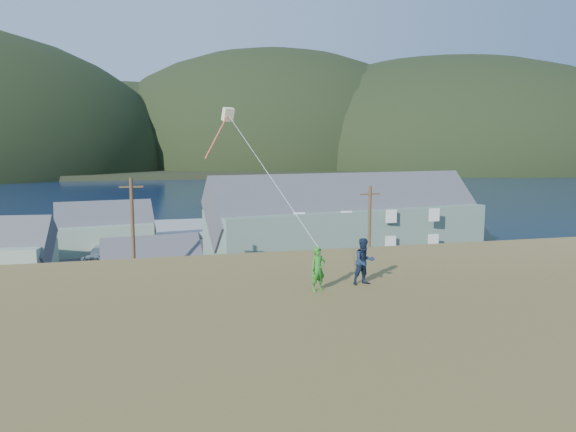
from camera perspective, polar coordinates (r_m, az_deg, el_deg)
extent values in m
plane|color=#0A1638|center=(37.22, -9.34, -11.29)|extent=(900.00, 900.00, 0.00)
cube|color=#4C3D19|center=(35.32, -9.06, -12.24)|extent=(110.00, 8.00, 0.10)
cube|color=#28282B|center=(53.56, -10.85, -5.46)|extent=(72.00, 36.00, 0.12)
cube|color=gray|center=(76.11, -16.35, -1.52)|extent=(26.00, 14.00, 0.90)
cube|color=black|center=(365.34, -13.63, 5.51)|extent=(900.00, 320.00, 2.00)
ellipsoid|color=black|center=(335.76, -17.03, 5.41)|extent=(200.00, 180.00, 100.00)
ellipsoid|color=black|center=(333.34, -1.40, 5.72)|extent=(230.00, 207.00, 142.60)
ellipsoid|color=black|center=(355.80, 16.98, 5.51)|extent=(280.00, 252.00, 134.40)
ellipsoid|color=black|center=(451.71, 28.21, 5.29)|extent=(240.00, 216.00, 100.80)
cube|color=slate|center=(58.00, 6.75, -1.64)|extent=(32.20, 13.95, 5.34)
cube|color=#47474C|center=(57.50, 6.82, 2.39)|extent=(32.67, 13.87, 8.73)
cube|color=white|center=(42.24, -14.74, -6.98)|extent=(7.82, 6.11, 2.85)
cube|color=#47474C|center=(41.77, -14.83, -4.14)|extent=(8.31, 6.13, 5.04)
cube|color=gray|center=(63.11, -19.59, -2.24)|extent=(11.05, 7.68, 3.26)
cube|color=#47474C|center=(62.75, -19.69, 0.05)|extent=(11.53, 7.69, 6.05)
cylinder|color=#47331E|center=(37.36, -16.78, -3.47)|extent=(0.24, 0.24, 9.80)
cylinder|color=#47331E|center=(40.54, 9.00, -3.04)|extent=(0.24, 0.24, 8.93)
imported|color=white|center=(54.04, -20.92, -4.91)|extent=(2.76, 5.05, 1.34)
imported|color=black|center=(54.38, -17.78, -4.70)|extent=(2.34, 4.80, 1.34)
imported|color=navy|center=(53.88, -10.84, -4.49)|extent=(2.21, 4.61, 1.52)
imported|color=silver|center=(59.22, -20.24, -3.82)|extent=(2.12, 4.77, 1.36)
imported|color=silver|center=(57.36, -28.09, -4.52)|extent=(1.93, 4.72, 1.52)
imported|color=#385F8E|center=(61.88, -8.09, -2.99)|extent=(1.52, 4.00, 1.30)
imported|color=black|center=(59.76, -12.44, -3.38)|extent=(1.85, 4.37, 1.47)
imported|color=#267A21|center=(17.08, 3.35, -5.92)|extent=(0.62, 0.49, 1.48)
imported|color=#15223A|center=(18.03, 8.46, -5.03)|extent=(0.85, 0.70, 1.63)
cube|color=beige|center=(22.26, -6.68, 11.14)|extent=(0.58, 0.56, 0.60)
cylinder|color=#FF5D43|center=(20.90, -7.85, 8.90)|extent=(0.06, 0.06, 3.31)
cylinder|color=white|center=(19.36, -2.30, 4.85)|extent=(0.02, 0.02, 8.01)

